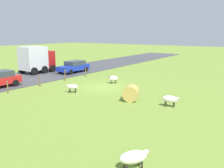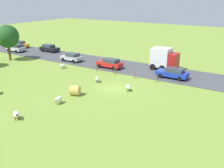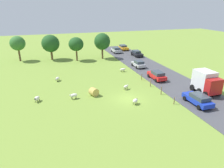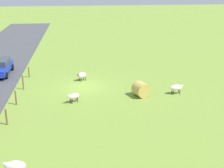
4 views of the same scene
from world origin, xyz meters
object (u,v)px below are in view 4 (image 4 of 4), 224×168
object	(u,v)px
sheep_1	(15,166)
car_2	(0,67)
hay_bale_0	(141,89)
sheep_3	(176,88)
sheep_2	(74,96)
sheep_5	(82,75)

from	to	relation	value
sheep_1	car_2	world-z (taller)	car_2
hay_bale_0	car_2	world-z (taller)	car_2
sheep_1	car_2	size ratio (longest dim) A/B	0.27
sheep_3	sheep_1	bearing A→B (deg)	41.39
sheep_3	hay_bale_0	distance (m)	3.09
sheep_2	car_2	xyz separation A→B (m)	(7.45, -8.06, 0.32)
sheep_2	hay_bale_0	world-z (taller)	hay_bale_0
sheep_3	sheep_5	size ratio (longest dim) A/B	1.16
car_2	sheep_1	bearing A→B (deg)	105.02
sheep_1	car_2	xyz separation A→B (m)	(4.60, -17.16, 0.35)
sheep_2	car_2	world-z (taller)	car_2
hay_bale_0	car_2	distance (m)	14.89
sheep_2	sheep_5	bearing A→B (deg)	-97.77
sheep_2	hay_bale_0	distance (m)	5.58
sheep_2	sheep_3	distance (m)	8.66
sheep_2	car_2	bearing A→B (deg)	-47.24
sheep_1	hay_bale_0	bearing A→B (deg)	-130.35
car_2	hay_bale_0	bearing A→B (deg)	150.59
sheep_5	hay_bale_0	bearing A→B (deg)	136.17
sheep_1	sheep_2	distance (m)	9.54
sheep_5	sheep_3	bearing A→B (deg)	151.00
sheep_2	sheep_5	world-z (taller)	sheep_5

